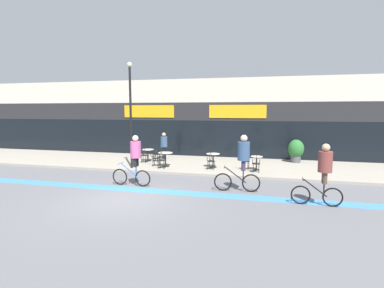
{
  "coord_description": "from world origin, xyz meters",
  "views": [
    {
      "loc": [
        4.98,
        -9.51,
        3.22
      ],
      "look_at": [
        1.01,
        6.17,
        1.38
      ],
      "focal_mm": 28.0,
      "sensor_mm": 36.0,
      "label": 1
    }
  ],
  "objects_px": {
    "cafe_chair_3_side": "(244,160)",
    "cyclist_2": "(242,159)",
    "cafe_chair_2_near": "(211,160)",
    "pedestrian_near_end": "(164,143)",
    "bistro_table_3": "(257,160)",
    "cafe_chair_3_near": "(256,162)",
    "lamp_post": "(131,108)",
    "cafe_chair_0_near": "(144,154)",
    "cyclist_0": "(323,169)",
    "bistro_table_0": "(148,153)",
    "cafe_chair_1_side": "(155,157)",
    "cyclist_1": "(135,157)",
    "planter_pot": "(296,150)",
    "cafe_chair_1_near": "(162,159)",
    "cafe_chair_0_side": "(158,153)",
    "bistro_table_2": "(213,158)",
    "bistro_table_1": "(165,156)"
  },
  "relations": [
    {
      "from": "cafe_chair_1_side",
      "to": "pedestrian_near_end",
      "type": "height_order",
      "value": "pedestrian_near_end"
    },
    {
      "from": "bistro_table_0",
      "to": "cafe_chair_1_side",
      "type": "bearing_deg",
      "value": -54.91
    },
    {
      "from": "bistro_table_2",
      "to": "cafe_chair_0_near",
      "type": "bearing_deg",
      "value": 174.6
    },
    {
      "from": "cafe_chair_0_side",
      "to": "cafe_chair_3_near",
      "type": "height_order",
      "value": "same"
    },
    {
      "from": "bistro_table_2",
      "to": "lamp_post",
      "type": "relative_size",
      "value": 0.14
    },
    {
      "from": "bistro_table_0",
      "to": "cafe_chair_1_near",
      "type": "distance_m",
      "value": 2.61
    },
    {
      "from": "cafe_chair_2_near",
      "to": "cyclist_0",
      "type": "height_order",
      "value": "cyclist_0"
    },
    {
      "from": "bistro_table_3",
      "to": "cafe_chair_2_near",
      "type": "relative_size",
      "value": 0.8
    },
    {
      "from": "cafe_chair_0_side",
      "to": "cafe_chair_2_near",
      "type": "distance_m",
      "value": 3.93
    },
    {
      "from": "bistro_table_1",
      "to": "cafe_chair_0_side",
      "type": "distance_m",
      "value": 1.72
    },
    {
      "from": "bistro_table_0",
      "to": "cafe_chair_3_near",
      "type": "xyz_separation_m",
      "value": [
        6.52,
        -1.82,
        0.0
      ]
    },
    {
      "from": "planter_pot",
      "to": "bistro_table_0",
      "type": "bearing_deg",
      "value": -168.74
    },
    {
      "from": "cafe_chair_3_side",
      "to": "bistro_table_0",
      "type": "bearing_deg",
      "value": 175.43
    },
    {
      "from": "cafe_chair_3_near",
      "to": "cyclist_0",
      "type": "relative_size",
      "value": 0.43
    },
    {
      "from": "cafe_chair_1_near",
      "to": "lamp_post",
      "type": "xyz_separation_m",
      "value": [
        -1.62,
        -0.21,
        2.67
      ]
    },
    {
      "from": "lamp_post",
      "to": "bistro_table_2",
      "type": "bearing_deg",
      "value": 16.28
    },
    {
      "from": "cafe_chair_0_near",
      "to": "lamp_post",
      "type": "height_order",
      "value": "lamp_post"
    },
    {
      "from": "bistro_table_0",
      "to": "cyclist_0",
      "type": "distance_m",
      "value": 10.85
    },
    {
      "from": "cafe_chair_0_side",
      "to": "cafe_chair_1_near",
      "type": "relative_size",
      "value": 1.0
    },
    {
      "from": "cafe_chair_3_side",
      "to": "cafe_chair_0_side",
      "type": "bearing_deg",
      "value": 174.2
    },
    {
      "from": "cyclist_2",
      "to": "pedestrian_near_end",
      "type": "height_order",
      "value": "cyclist_2"
    },
    {
      "from": "bistro_table_3",
      "to": "planter_pot",
      "type": "relative_size",
      "value": 0.53
    },
    {
      "from": "bistro_table_0",
      "to": "cyclist_1",
      "type": "bearing_deg",
      "value": -73.11
    },
    {
      "from": "lamp_post",
      "to": "cafe_chair_0_near",
      "type": "bearing_deg",
      "value": 90.07
    },
    {
      "from": "cafe_chair_0_near",
      "to": "cafe_chair_1_side",
      "type": "distance_m",
      "value": 1.27
    },
    {
      "from": "cyclist_1",
      "to": "cyclist_2",
      "type": "bearing_deg",
      "value": -174.91
    },
    {
      "from": "bistro_table_0",
      "to": "cyclist_2",
      "type": "relative_size",
      "value": 0.32
    },
    {
      "from": "bistro_table_3",
      "to": "cafe_chair_3_near",
      "type": "relative_size",
      "value": 0.8
    },
    {
      "from": "planter_pot",
      "to": "cyclist_1",
      "type": "distance_m",
      "value": 9.99
    },
    {
      "from": "bistro_table_2",
      "to": "cafe_chair_0_near",
      "type": "distance_m",
      "value": 4.22
    },
    {
      "from": "cafe_chair_0_side",
      "to": "pedestrian_near_end",
      "type": "distance_m",
      "value": 1.15
    },
    {
      "from": "cafe_chair_3_side",
      "to": "cafe_chair_1_near",
      "type": "bearing_deg",
      "value": -161.9
    },
    {
      "from": "bistro_table_0",
      "to": "lamp_post",
      "type": "bearing_deg",
      "value": -89.9
    },
    {
      "from": "bistro_table_1",
      "to": "bistro_table_3",
      "type": "height_order",
      "value": "bistro_table_1"
    },
    {
      "from": "bistro_table_3",
      "to": "lamp_post",
      "type": "xyz_separation_m",
      "value": [
        -6.51,
        -1.06,
        2.68
      ]
    },
    {
      "from": "cafe_chair_1_side",
      "to": "cyclist_0",
      "type": "distance_m",
      "value": 9.25
    },
    {
      "from": "cafe_chair_2_near",
      "to": "cafe_chair_3_side",
      "type": "height_order",
      "value": "same"
    },
    {
      "from": "cafe_chair_1_side",
      "to": "cafe_chair_3_near",
      "type": "bearing_deg",
      "value": -8.15
    },
    {
      "from": "cafe_chair_3_side",
      "to": "cyclist_2",
      "type": "bearing_deg",
      "value": -80.33
    },
    {
      "from": "cafe_chair_0_near",
      "to": "lamp_post",
      "type": "distance_m",
      "value": 3.13
    },
    {
      "from": "bistro_table_3",
      "to": "planter_pot",
      "type": "distance_m",
      "value": 3.65
    },
    {
      "from": "cafe_chair_2_near",
      "to": "pedestrian_near_end",
      "type": "relative_size",
      "value": 0.54
    },
    {
      "from": "cafe_chair_1_side",
      "to": "planter_pot",
      "type": "bearing_deg",
      "value": 18.25
    },
    {
      "from": "cafe_chair_3_side",
      "to": "cyclist_1",
      "type": "distance_m",
      "value": 5.98
    },
    {
      "from": "cafe_chair_1_near",
      "to": "cafe_chair_2_near",
      "type": "relative_size",
      "value": 1.0
    },
    {
      "from": "cyclist_1",
      "to": "pedestrian_near_end",
      "type": "bearing_deg",
      "value": -79.27
    },
    {
      "from": "bistro_table_0",
      "to": "cafe_chair_2_near",
      "type": "relative_size",
      "value": 0.8
    },
    {
      "from": "cafe_chair_3_near",
      "to": "cafe_chair_1_near",
      "type": "bearing_deg",
      "value": 90.37
    },
    {
      "from": "bistro_table_1",
      "to": "pedestrian_near_end",
      "type": "relative_size",
      "value": 0.47
    },
    {
      "from": "cafe_chair_3_side",
      "to": "bistro_table_3",
      "type": "bearing_deg",
      "value": 5.97
    }
  ]
}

